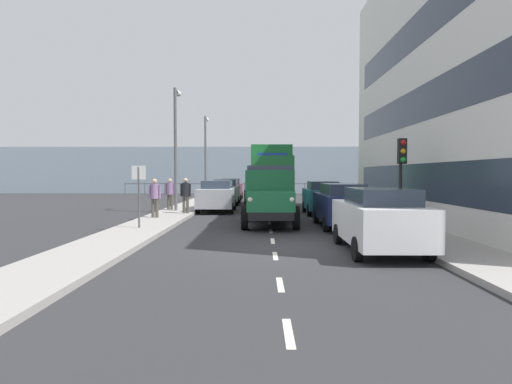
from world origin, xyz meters
The scene contains 21 objects.
ground_plane centered at (0.00, -9.82, 0.00)m, with size 80.00×80.00×0.00m, color #2D2D30.
sidewalk_left centered at (-4.78, -9.82, 0.07)m, with size 2.06×43.28×0.15m, color #9E9993.
sidewalk_right centered at (4.78, -9.82, 0.07)m, with size 2.06×43.28×0.15m, color #9E9993.
road_centreline_markings centered at (0.00, -9.82, 0.00)m, with size 0.12×39.99×0.01m.
sea_horizon centered at (0.00, -34.46, 2.50)m, with size 80.00×0.80×5.00m, color #8C9EAD.
seawall_railing centered at (0.00, -30.86, 0.92)m, with size 28.08×0.08×1.20m.
truck_vintage_green centered at (0.01, -5.03, 1.18)m, with size 2.17×5.64×2.43m.
lorry_cargo_green centered at (-0.28, -15.44, 2.08)m, with size 2.58×8.20×3.87m.
car_white_kerbside_near centered at (-2.80, 0.90, 0.90)m, with size 1.89×4.22×1.72m.
car_navy_kerbside_1 centered at (-2.80, -4.56, 0.90)m, with size 1.80×4.53×1.72m.
car_teal_kerbside_2 centered at (-2.80, -10.00, 0.89)m, with size 1.77×3.82×1.72m.
car_silver_oppositeside_0 centered at (2.80, -11.38, 0.90)m, with size 1.97×3.93×1.72m.
car_grey_oppositeside_1 centered at (2.80, -17.34, 0.90)m, with size 1.93×4.01×1.72m.
car_maroon_oppositeside_2 centered at (2.80, -22.63, 0.89)m, with size 1.82×4.00×1.72m.
pedestrian_with_bag centered at (5.12, -6.82, 1.17)m, with size 0.53×0.34×1.74m.
pedestrian_strolling centered at (4.10, -8.90, 1.18)m, with size 0.53×0.34×1.74m.
pedestrian_in_dark_coat centered at (5.33, -11.07, 1.15)m, with size 0.53×0.34×1.70m.
traffic_light_near centered at (-4.62, -2.92, 2.47)m, with size 0.28×0.41×3.20m.
lamp_post_promenade centered at (4.92, -10.77, 4.03)m, with size 0.32×1.14×6.52m.
lamp_post_far centered at (4.65, -21.20, 3.97)m, with size 0.32×1.14×6.40m.
street_sign centered at (4.79, -3.11, 1.68)m, with size 0.50×0.07×2.25m.
Camera 1 is at (0.36, 12.58, 2.10)m, focal length 30.57 mm.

